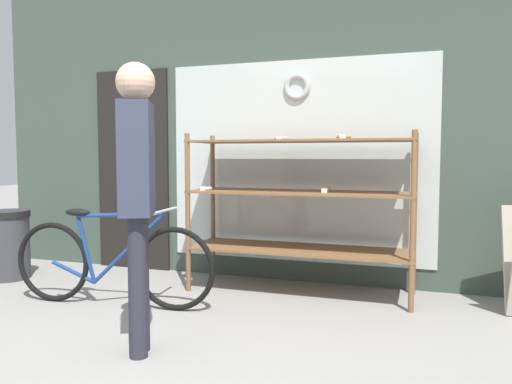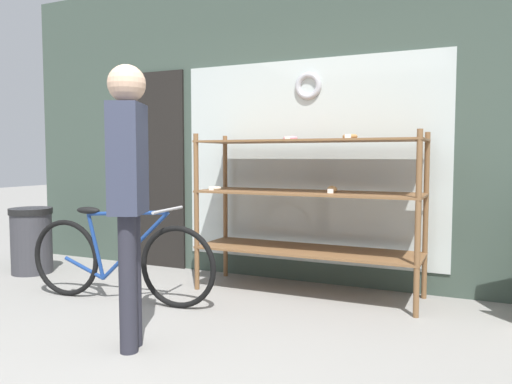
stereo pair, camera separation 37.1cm
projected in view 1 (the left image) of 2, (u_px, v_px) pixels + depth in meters
The scene contains 6 objects.
ground_plane at pixel (156, 379), 2.70m from camera, with size 30.00×30.00×0.00m, color gray.
storefront_facade at pixel (274, 128), 4.82m from camera, with size 6.33×0.13×3.01m.
display_case at pixel (300, 196), 4.34m from camera, with size 1.94×0.59×1.40m.
bicycle at pixel (111, 262), 3.99m from camera, with size 1.73×0.46×0.79m.
pedestrian at pixel (137, 183), 2.97m from camera, with size 0.30×0.37×1.75m.
trash_bin at pixel (8, 242), 4.88m from camera, with size 0.42×0.42×0.67m.
Camera 1 is at (1.36, -2.30, 1.20)m, focal length 35.00 mm.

